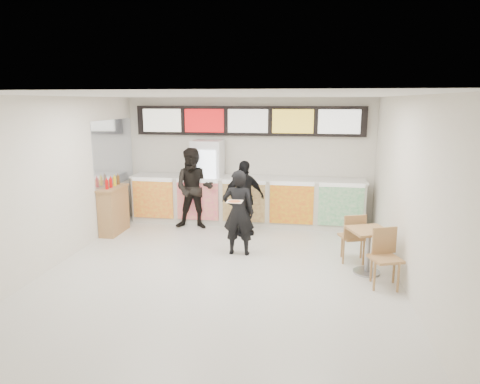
% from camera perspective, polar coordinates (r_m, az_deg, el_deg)
% --- Properties ---
extents(floor, '(7.00, 7.00, 0.00)m').
position_cam_1_polar(floor, '(7.53, -2.65, -10.73)').
color(floor, beige).
rests_on(floor, ground).
extents(ceiling, '(7.00, 7.00, 0.00)m').
position_cam_1_polar(ceiling, '(6.94, -2.89, 12.75)').
color(ceiling, white).
rests_on(ceiling, wall_back).
extents(wall_back, '(6.00, 0.00, 6.00)m').
position_cam_1_polar(wall_back, '(10.49, 1.14, 4.29)').
color(wall_back, silver).
rests_on(wall_back, floor).
extents(wall_left, '(0.00, 7.00, 7.00)m').
position_cam_1_polar(wall_left, '(8.23, -23.67, 1.14)').
color(wall_left, silver).
rests_on(wall_left, floor).
extents(wall_right, '(0.00, 7.00, 7.00)m').
position_cam_1_polar(wall_right, '(7.12, 21.61, -0.26)').
color(wall_right, silver).
rests_on(wall_right, floor).
extents(service_counter, '(5.56, 0.77, 1.14)m').
position_cam_1_polar(service_counter, '(10.26, 0.80, -1.15)').
color(service_counter, silver).
rests_on(service_counter, floor).
extents(menu_board, '(5.50, 0.14, 0.70)m').
position_cam_1_polar(menu_board, '(10.32, 1.09, 9.46)').
color(menu_board, black).
rests_on(menu_board, wall_back).
extents(drinks_fridge, '(0.70, 0.67, 2.00)m').
position_cam_1_polar(drinks_fridge, '(10.36, -4.30, 1.37)').
color(drinks_fridge, white).
rests_on(drinks_fridge, floor).
extents(mirror_panel, '(0.01, 2.00, 1.50)m').
position_cam_1_polar(mirror_panel, '(10.31, -16.45, 5.07)').
color(mirror_panel, '#B2B7BF').
rests_on(mirror_panel, wall_left).
extents(customer_main, '(0.61, 0.40, 1.65)m').
position_cam_1_polar(customer_main, '(8.16, -0.19, -2.77)').
color(customer_main, black).
rests_on(customer_main, floor).
extents(customer_left, '(0.96, 0.78, 1.87)m').
position_cam_1_polar(customer_left, '(9.89, -6.15, 0.44)').
color(customer_left, black).
rests_on(customer_left, floor).
extents(customer_mid, '(1.04, 0.83, 1.66)m').
position_cam_1_polar(customer_mid, '(9.39, 0.44, -0.79)').
color(customer_mid, black).
rests_on(customer_mid, floor).
extents(pizza_slice, '(0.36, 0.36, 0.02)m').
position_cam_1_polar(pizza_slice, '(7.65, -0.73, -1.23)').
color(pizza_slice, beige).
rests_on(pizza_slice, customer_main).
extents(cafe_table, '(0.95, 1.64, 0.93)m').
position_cam_1_polar(cafe_table, '(7.66, 16.74, -6.51)').
color(cafe_table, '#A17849').
rests_on(cafe_table, floor).
extents(condiment_ledge, '(0.38, 0.94, 1.25)m').
position_cam_1_polar(condiment_ledge, '(9.97, -16.49, -2.26)').
color(condiment_ledge, '#A17849').
rests_on(condiment_ledge, floor).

